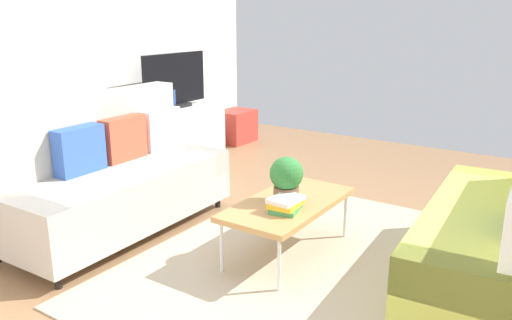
# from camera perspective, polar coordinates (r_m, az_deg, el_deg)

# --- Properties ---
(ground_plane) EXTENTS (7.68, 7.68, 0.00)m
(ground_plane) POSITION_cam_1_polar(r_m,az_deg,el_deg) (3.89, 3.02, -10.50)
(ground_plane) COLOR #936B47
(wall_far) EXTENTS (6.40, 0.12, 2.90)m
(wall_far) POSITION_cam_1_polar(r_m,az_deg,el_deg) (5.48, -23.31, 11.74)
(wall_far) COLOR white
(wall_far) RESTS_ON ground_plane
(area_rug) EXTENTS (2.90, 2.20, 0.01)m
(area_rug) POSITION_cam_1_polar(r_m,az_deg,el_deg) (3.79, 5.75, -11.22)
(area_rug) COLOR tan
(area_rug) RESTS_ON ground_plane
(couch_beige) EXTENTS (1.92, 0.89, 1.10)m
(couch_beige) POSITION_cam_1_polar(r_m,az_deg,el_deg) (4.34, -15.56, -1.82)
(couch_beige) COLOR #B2ADA3
(couch_beige) RESTS_ON ground_plane
(couch_green) EXTENTS (1.95, 0.97, 1.10)m
(couch_green) POSITION_cam_1_polar(r_m,az_deg,el_deg) (3.59, 26.26, -6.80)
(couch_green) COLOR #C1CC51
(couch_green) RESTS_ON ground_plane
(coffee_table) EXTENTS (1.10, 0.56, 0.42)m
(coffee_table) POSITION_cam_1_polar(r_m,az_deg,el_deg) (3.76, 3.59, -4.94)
(coffee_table) COLOR #B7844C
(coffee_table) RESTS_ON ground_plane
(tv_console) EXTENTS (1.40, 0.44, 0.64)m
(tv_console) POSITION_cam_1_polar(r_m,az_deg,el_deg) (6.37, -8.83, 2.95)
(tv_console) COLOR silver
(tv_console) RESTS_ON ground_plane
(tv) EXTENTS (1.00, 0.20, 0.64)m
(tv) POSITION_cam_1_polar(r_m,az_deg,el_deg) (6.25, -8.94, 8.59)
(tv) COLOR black
(tv) RESTS_ON tv_console
(storage_trunk) EXTENTS (0.52, 0.40, 0.44)m
(storage_trunk) POSITION_cam_1_polar(r_m,az_deg,el_deg) (7.16, -2.25, 3.74)
(storage_trunk) COLOR #B2382D
(storage_trunk) RESTS_ON ground_plane
(potted_plant) EXTENTS (0.24, 0.24, 0.33)m
(potted_plant) POSITION_cam_1_polar(r_m,az_deg,el_deg) (3.69, 3.37, -1.99)
(potted_plant) COLOR brown
(potted_plant) RESTS_ON coffee_table
(table_book_0) EXTENTS (0.27, 0.23, 0.03)m
(table_book_0) POSITION_cam_1_polar(r_m,az_deg,el_deg) (3.58, 3.30, -5.34)
(table_book_0) COLOR #3F8C4C
(table_book_0) RESTS_ON coffee_table
(table_book_1) EXTENTS (0.26, 0.20, 0.04)m
(table_book_1) POSITION_cam_1_polar(r_m,az_deg,el_deg) (3.56, 3.31, -4.83)
(table_book_1) COLOR gold
(table_book_1) RESTS_ON table_book_0
(table_book_2) EXTENTS (0.25, 0.19, 0.03)m
(table_book_2) POSITION_cam_1_polar(r_m,az_deg,el_deg) (3.55, 3.31, -4.34)
(table_book_2) COLOR silver
(table_book_2) RESTS_ON table_book_1
(vase_0) EXTENTS (0.10, 0.10, 0.19)m
(vase_0) POSITION_cam_1_polar(r_m,az_deg,el_deg) (5.92, -13.17, 5.85)
(vase_0) COLOR #B24C4C
(vase_0) RESTS_ON tv_console
(vase_1) EXTENTS (0.11, 0.11, 0.16)m
(vase_1) POSITION_cam_1_polar(r_m,az_deg,el_deg) (6.04, -12.03, 5.96)
(vase_1) COLOR #33B29E
(vase_1) RESTS_ON tv_console
(bottle_0) EXTENTS (0.05, 0.05, 0.21)m
(bottle_0) POSITION_cam_1_polar(r_m,az_deg,el_deg) (6.08, -10.32, 6.37)
(bottle_0) COLOR red
(bottle_0) RESTS_ON tv_console
(bottle_1) EXTENTS (0.05, 0.05, 0.17)m
(bottle_1) POSITION_cam_1_polar(r_m,az_deg,el_deg) (6.16, -9.69, 6.29)
(bottle_1) COLOR purple
(bottle_1) RESTS_ON tv_console
(bottle_2) EXTENTS (0.05, 0.05, 0.22)m
(bottle_2) POSITION_cam_1_polar(r_m,az_deg,el_deg) (6.22, -9.08, 6.67)
(bottle_2) COLOR #3359B2
(bottle_2) RESTS_ON tv_console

